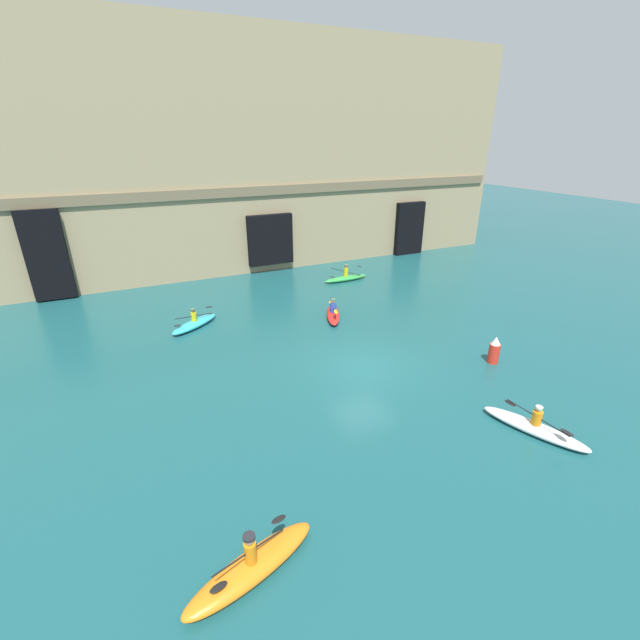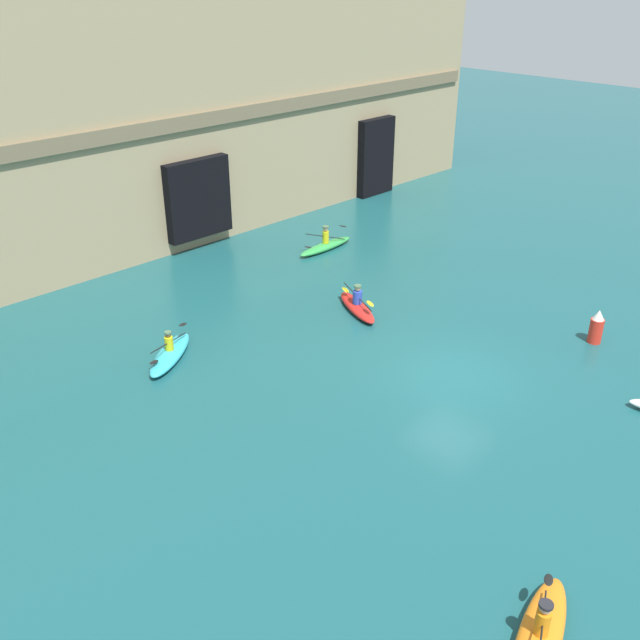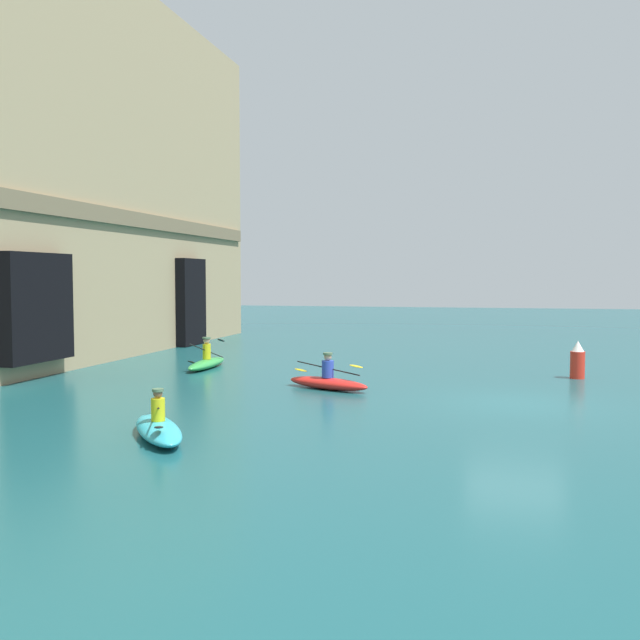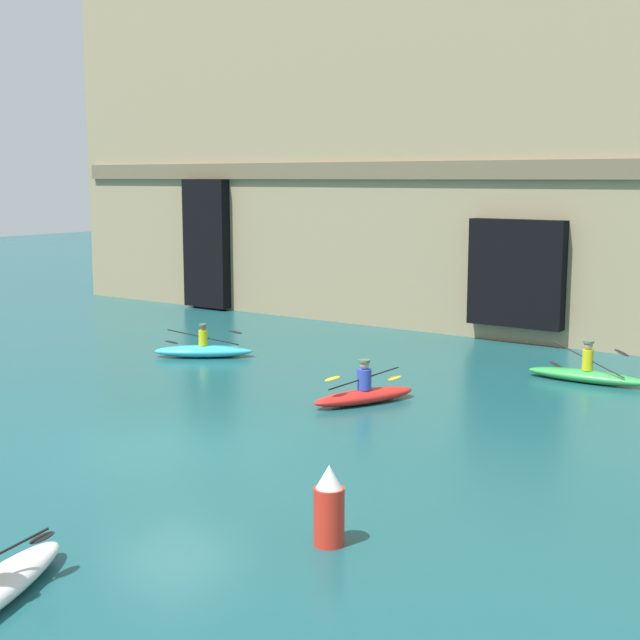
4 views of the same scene
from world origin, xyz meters
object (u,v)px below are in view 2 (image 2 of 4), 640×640
kayak_green (326,245)px  kayak_red (357,306)px  kayak_cyan (170,353)px  kayak_orange (539,639)px  marker_buoy (596,327)px

kayak_green → kayak_red: bearing=53.7°
kayak_green → kayak_cyan: 11.30m
kayak_orange → kayak_cyan: 14.54m
kayak_green → kayak_cyan: kayak_green is taller
kayak_cyan → marker_buoy: (11.24, -9.38, 0.37)m
kayak_green → kayak_cyan: bearing=15.7°
marker_buoy → kayak_orange: bearing=-157.8°
kayak_orange → kayak_cyan: size_ratio=1.21×
kayak_green → marker_buoy: bearing=90.1°
kayak_green → kayak_cyan: (-10.77, -3.45, -0.01)m
kayak_red → kayak_cyan: size_ratio=0.98×
kayak_red → kayak_green: bearing=-10.3°
kayak_orange → kayak_cyan: bearing=-113.0°
kayak_orange → kayak_red: kayak_orange is taller
kayak_orange → kayak_green: 21.59m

